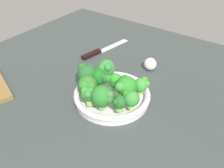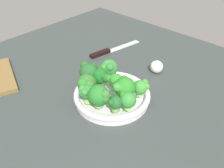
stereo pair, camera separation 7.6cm
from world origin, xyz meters
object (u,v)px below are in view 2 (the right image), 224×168
Objects in this scene: bowl at (112,96)px; knife at (109,51)px; broccoli_floret_10 at (109,68)px; broccoli_floret_0 at (128,99)px; broccoli_floret_3 at (87,84)px; broccoli_floret_5 at (101,76)px; broccoli_floret_7 at (115,102)px; broccoli_floret_2 at (89,72)px; broccoli_floret_8 at (86,92)px; broccoli_floret_1 at (115,81)px; broccoli_floret_4 at (141,87)px; broccoli_floret_6 at (124,87)px; garlic_bulb at (157,67)px; broccoli_floret_9 at (99,96)px.

knife is (-23.47, 23.40, -1.23)cm from bowl.
broccoli_floret_0 is at bearing -26.53° from broccoli_floret_10.
knife is at bearing 122.31° from broccoli_floret_3.
broccoli_floret_7 is at bearing -27.19° from broccoli_floret_5.
broccoli_floret_2 is 6.80cm from broccoli_floret_10.
broccoli_floret_0 is 12.47cm from broccoli_floret_8.
broccoli_floret_7 is (6.67, -7.17, -0.57)cm from broccoli_floret_1.
broccoli_floret_4 is 13.69cm from broccoli_floret_5.
knife is at bearing 140.96° from broccoli_floret_0.
knife is at bearing 128.38° from broccoli_floret_5.
bowl is 10.02cm from broccoli_floret_3.
garlic_bulb is at bearing 99.71° from broccoli_floret_6.
broccoli_floret_7 is 42.47cm from knife.
knife is at bearing 123.40° from broccoli_floret_8.
broccoli_floret_10 is (-7.89, 12.30, 0.35)cm from broccoli_floret_9.
broccoli_floret_6 reaches higher than garlic_bulb.
knife is 5.46× the size of garlic_bulb.
broccoli_floret_6 is 11.44cm from broccoli_floret_8.
broccoli_floret_7 is 0.69× the size of broccoli_floret_9.
bowl is 11.13cm from broccoli_floret_2.
broccoli_floret_1 reaches higher than knife.
bowl is 4.96× the size of broccoli_floret_7.
broccoli_floret_4 is at bearing 66.22° from broccoli_floret_9.
broccoli_floret_6 is 1.08× the size of broccoli_floret_10.
broccoli_floret_10 is at bearing 122.66° from broccoli_floret_9.
broccoli_floret_4 is at bearing 83.92° from broccoli_floret_7.
broccoli_floret_9 is 0.28× the size of knife.
bowl is at bearing -44.92° from knife.
broccoli_floret_2 reaches higher than broccoli_floret_0.
broccoli_floret_9 reaches higher than broccoli_floret_7.
broccoli_floret_9 is at bearing -47.36° from broccoli_floret_5.
broccoli_floret_4 is (12.33, 11.42, -1.22)cm from broccoli_floret_3.
broccoli_floret_3 reaches higher than broccoli_floret_4.
broccoli_floret_0 is 8.23cm from broccoli_floret_9.
broccoli_floret_9 is (-4.42, -1.90, 1.13)cm from broccoli_floret_7.
broccoli_floret_1 is 0.81× the size of broccoli_floret_9.
broccoli_floret_6 is 8.00cm from broccoli_floret_9.
broccoli_floret_2 is 14.87cm from broccoli_floret_6.
broccoli_floret_2 is 16.94cm from broccoli_floret_7.
broccoli_floret_6 is (5.32, -1.70, 1.16)cm from broccoli_floret_1.
knife is (-13.96, 24.46, -6.92)cm from broccoli_floret_2.
broccoli_floret_3 is 1.17× the size of broccoli_floret_8.
broccoli_floret_0 is at bearing -74.32° from garlic_bulb.
broccoli_floret_5 is 10.75cm from broccoli_floret_9.
broccoli_floret_4 is 17.14cm from broccoli_floret_8.
broccoli_floret_7 is 30.56cm from garlic_bulb.
broccoli_floret_9 is (6.77, -1.20, -0.26)cm from broccoli_floret_3.
broccoli_floret_4 is at bearing -70.72° from garlic_bulb.
broccoli_floret_4 reaches higher than knife.
broccoli_floret_3 is at bearing -47.86° from broccoli_floret_2.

